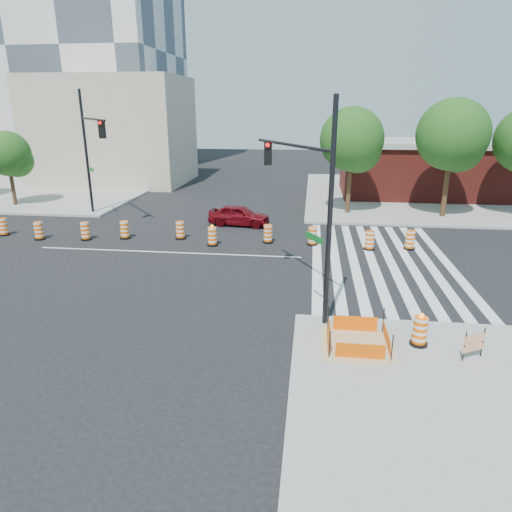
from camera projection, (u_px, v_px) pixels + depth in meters
The scene contains 26 objects.
ground at pixel (167, 252), 23.91m from camera, with size 120.00×120.00×0.00m, color black.
sidewalk_ne at pixel (437, 195), 38.78m from camera, with size 22.00×22.00×0.15m, color gray.
sidewalk_nw at pixel (40, 187), 42.94m from camera, with size 22.00×22.00×0.15m, color gray.
crosswalk_east at pixel (381, 260), 22.65m from camera, with size 6.75×13.50×0.01m.
lane_centerline at pixel (167, 252), 23.91m from camera, with size 14.00×0.12×0.01m, color silver.
excavation_pit at pixel (357, 343), 14.32m from camera, with size 2.20×2.20×0.90m.
brick_storefront at pixel (440, 169), 38.08m from camera, with size 16.50×8.50×4.60m.
beige_midrise at pixel (114, 131), 44.47m from camera, with size 14.00×10.00×10.00m, color tan.
red_coupe at pixel (239, 215), 29.14m from camera, with size 1.57×3.90×1.33m, color #62080F.
signal_pole_se at pixel (307, 188), 15.81m from camera, with size 2.98×4.97×7.50m.
signal_pole_nw at pixel (90, 143), 29.56m from camera, with size 3.94×5.00×8.23m.
pit_drum at pixel (420, 332), 14.22m from camera, with size 0.55×0.55×1.09m.
barricade at pixel (474, 343), 13.41m from camera, with size 0.72×0.43×0.94m.
tree_north_b at pixel (8, 156), 33.67m from camera, with size 3.31×3.30×5.61m.
tree_north_c at pixel (352, 143), 30.83m from camera, with size 4.30×4.30×7.31m.
tree_north_d at pixel (453, 139), 29.56m from camera, with size 4.62×4.62×7.85m.
median_drum_0 at pixel (3, 227), 26.92m from camera, with size 0.60×0.60×1.02m.
median_drum_1 at pixel (39, 231), 26.07m from camera, with size 0.60×0.60×1.02m.
median_drum_2 at pixel (85, 232), 25.98m from camera, with size 0.60×0.60×1.02m.
median_drum_3 at pixel (125, 230), 26.26m from camera, with size 0.60×0.60×1.02m.
median_drum_4 at pixel (180, 231), 26.20m from camera, with size 0.60×0.60×1.02m.
median_drum_5 at pixel (212, 237), 24.93m from camera, with size 0.60×0.60×1.18m.
median_drum_6 at pixel (268, 234), 25.45m from camera, with size 0.60×0.60×1.02m.
median_drum_7 at pixel (312, 237), 25.04m from camera, with size 0.60×0.60×1.02m.
median_drum_8 at pixel (370, 241), 24.20m from camera, with size 0.60×0.60×1.02m.
median_drum_9 at pixel (410, 241), 24.28m from camera, with size 0.60×0.60×1.02m.
Camera 1 is at (7.40, -22.04, 7.30)m, focal length 32.00 mm.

